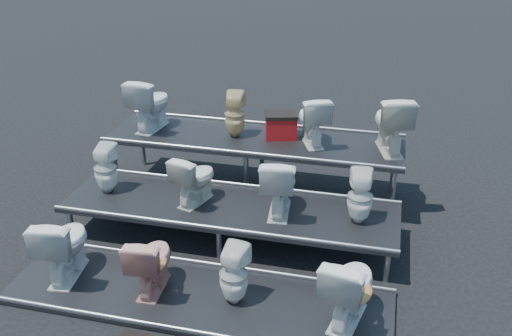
% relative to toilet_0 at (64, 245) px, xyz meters
% --- Properties ---
extents(ground, '(80.00, 80.00, 0.00)m').
position_rel_toilet_0_xyz_m(ground, '(1.55, 1.30, -0.46)').
color(ground, black).
rests_on(ground, ground).
extents(tier_front, '(4.20, 1.20, 0.06)m').
position_rel_toilet_0_xyz_m(tier_front, '(1.55, 0.00, -0.43)').
color(tier_front, black).
rests_on(tier_front, ground).
extents(tier_mid, '(4.20, 1.20, 0.46)m').
position_rel_toilet_0_xyz_m(tier_mid, '(1.55, 1.30, -0.23)').
color(tier_mid, black).
rests_on(tier_mid, ground).
extents(tier_back, '(4.20, 1.20, 0.86)m').
position_rel_toilet_0_xyz_m(tier_back, '(1.55, 2.60, -0.03)').
color(tier_back, black).
rests_on(tier_back, ground).
extents(toilet_0, '(0.55, 0.84, 0.80)m').
position_rel_toilet_0_xyz_m(toilet_0, '(0.00, 0.00, 0.00)').
color(toilet_0, silver).
rests_on(toilet_0, tier_front).
extents(toilet_1, '(0.44, 0.71, 0.70)m').
position_rel_toilet_0_xyz_m(toilet_1, '(1.04, 0.00, -0.05)').
color(toilet_1, tan).
rests_on(toilet_1, tier_front).
extents(toilet_2, '(0.35, 0.35, 0.68)m').
position_rel_toilet_0_xyz_m(toilet_2, '(1.97, 0.00, -0.06)').
color(toilet_2, silver).
rests_on(toilet_2, tier_front).
extents(toilet_3, '(0.60, 0.86, 0.79)m').
position_rel_toilet_0_xyz_m(toilet_3, '(3.17, 0.00, -0.00)').
color(toilet_3, silver).
rests_on(toilet_3, tier_front).
extents(toilet_4, '(0.30, 0.31, 0.66)m').
position_rel_toilet_0_xyz_m(toilet_4, '(-0.11, 1.30, 0.33)').
color(toilet_4, silver).
rests_on(toilet_4, tier_mid).
extents(toilet_5, '(0.54, 0.72, 0.66)m').
position_rel_toilet_0_xyz_m(toilet_5, '(1.10, 1.30, 0.33)').
color(toilet_5, silver).
rests_on(toilet_5, tier_mid).
extents(toilet_6, '(0.50, 0.78, 0.75)m').
position_rel_toilet_0_xyz_m(toilet_6, '(2.18, 1.30, 0.38)').
color(toilet_6, silver).
rests_on(toilet_6, tier_mid).
extents(toilet_7, '(0.32, 0.33, 0.66)m').
position_rel_toilet_0_xyz_m(toilet_7, '(3.15, 1.30, 0.33)').
color(toilet_7, silver).
rests_on(toilet_7, tier_mid).
extents(toilet_8, '(0.52, 0.81, 0.78)m').
position_rel_toilet_0_xyz_m(toilet_8, '(-0.01, 2.60, 0.79)').
color(toilet_8, silver).
rests_on(toilet_8, tier_back).
extents(toilet_9, '(0.33, 0.34, 0.65)m').
position_rel_toilet_0_xyz_m(toilet_9, '(1.27, 2.60, 0.73)').
color(toilet_9, '#D2B67D').
rests_on(toilet_9, tier_back).
extents(toilet_10, '(0.63, 0.79, 0.70)m').
position_rel_toilet_0_xyz_m(toilet_10, '(2.37, 2.60, 0.75)').
color(toilet_10, silver).
rests_on(toilet_10, tier_back).
extents(toilet_11, '(0.64, 0.87, 0.80)m').
position_rel_toilet_0_xyz_m(toilet_11, '(3.42, 2.60, 0.80)').
color(toilet_11, silver).
rests_on(toilet_11, tier_back).
extents(red_crate, '(0.51, 0.45, 0.31)m').
position_rel_toilet_0_xyz_m(red_crate, '(1.91, 2.72, 0.55)').
color(red_crate, '#9D1111').
rests_on(red_crate, tier_back).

